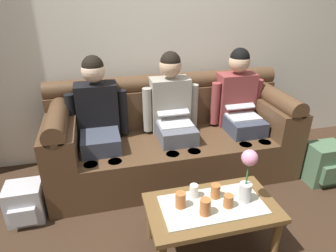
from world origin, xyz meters
The scene contains 14 objects.
back_wall_patterned centered at (0.00, 1.70, 1.45)m, with size 6.00×0.12×2.90m, color silver.
couch centered at (0.00, 1.17, 0.37)m, with size 2.37×0.88×0.96m.
person_left centered at (-0.71, 1.17, 0.66)m, with size 0.56×0.67×1.22m.
person_middle centered at (0.00, 1.17, 0.66)m, with size 0.56×0.67×1.22m.
person_right centered at (0.71, 1.17, 0.66)m, with size 0.56×0.67×1.22m.
coffee_table centered at (0.00, 0.09, 0.34)m, with size 0.91×0.51×0.40m.
flower_vase centered at (0.23, 0.08, 0.62)m, with size 0.11×0.11×0.40m.
cup_near_left centered at (0.09, 0.04, 0.45)m, with size 0.07×0.07×0.09m, color #B26633.
cup_near_right centered at (-0.08, 0.01, 0.46)m, with size 0.07×0.07×0.12m, color #B26633.
cup_far_center centered at (-0.22, 0.12, 0.46)m, with size 0.07×0.07×0.11m, color #B26633.
cup_far_left centered at (0.05, 0.16, 0.45)m, with size 0.07×0.07×0.11m, color #B26633.
cup_far_right centered at (-0.10, 0.20, 0.45)m, with size 0.06×0.06×0.10m, color white.
backpack_right centered at (1.37, 0.60, 0.20)m, with size 0.33×0.29×0.40m.
backpack_left centered at (-1.36, 0.74, 0.16)m, with size 0.28×0.29×0.32m.
Camera 1 is at (-0.69, -1.40, 1.76)m, focal length 31.68 mm.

